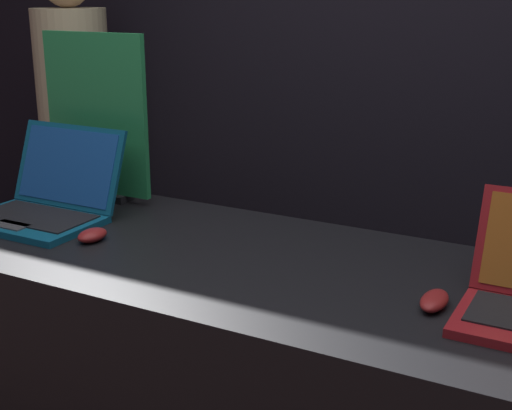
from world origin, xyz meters
TOP-DOWN VIEW (x-y plane):
  - wall_back at (0.00, 1.73)m, footprint 8.00×0.05m
  - laptop_front at (-0.73, 0.38)m, footprint 0.39×0.36m
  - mouse_front at (-0.48, 0.29)m, footprint 0.07×0.10m
  - promo_stand_front at (-0.73, 0.63)m, footprint 0.39×0.07m
  - mouse_back at (0.47, 0.31)m, footprint 0.06×0.12m
  - person_bystander at (-1.43, 1.30)m, footprint 0.33×0.33m

SIDE VIEW (x-z plane):
  - person_bystander at x=-1.43m, z-range 0.04..1.76m
  - mouse_back at x=0.47m, z-range 0.92..0.96m
  - mouse_front at x=-0.48m, z-range 0.92..0.96m
  - laptop_front at x=-0.73m, z-range 0.85..1.12m
  - promo_stand_front at x=-0.73m, z-range 0.91..1.46m
  - wall_back at x=0.00m, z-range 0.00..2.80m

